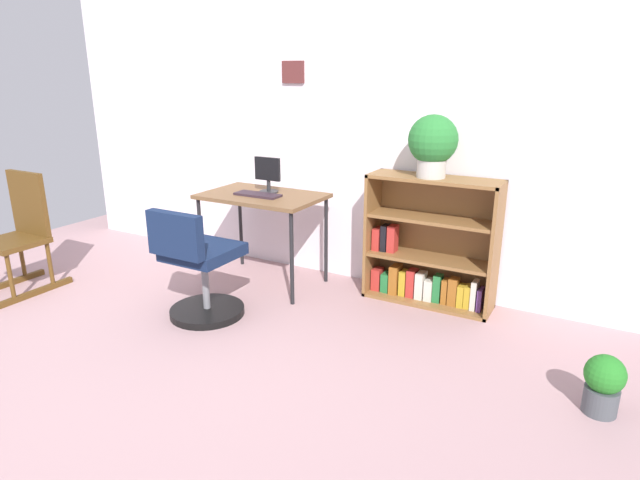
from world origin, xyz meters
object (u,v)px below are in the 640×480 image
(desk, at_px, (262,202))
(office_chair, at_px, (199,271))
(bookshelf_low, at_px, (429,248))
(potted_plant_floor, at_px, (604,383))
(monitor, at_px, (268,174))
(rocking_chair, at_px, (21,232))
(keyboard, at_px, (258,195))
(potted_plant_on_shelf, at_px, (433,143))

(desk, distance_m, office_chair, 0.83)
(bookshelf_low, height_order, potted_plant_floor, bookshelf_low)
(monitor, distance_m, rocking_chair, 1.96)
(keyboard, distance_m, rocking_chair, 1.86)
(office_chair, xyz_separation_m, bookshelf_low, (1.27, 1.06, 0.06))
(desk, bearing_deg, keyboard, -87.87)
(rocking_chair, bearing_deg, monitor, 34.64)
(keyboard, height_order, bookshelf_low, bookshelf_low)
(keyboard, bearing_deg, desk, 92.13)
(keyboard, distance_m, potted_plant_floor, 2.60)
(bookshelf_low, height_order, potted_plant_on_shelf, potted_plant_on_shelf)
(office_chair, relative_size, rocking_chair, 0.87)
(keyboard, relative_size, bookshelf_low, 0.39)
(monitor, relative_size, rocking_chair, 0.30)
(monitor, xyz_separation_m, office_chair, (-0.01, -0.84, -0.53))
(potted_plant_on_shelf, bearing_deg, desk, -168.85)
(keyboard, xyz_separation_m, office_chair, (-0.01, -0.70, -0.39))
(keyboard, distance_m, potted_plant_on_shelf, 1.37)
(monitor, distance_m, office_chair, 0.99)
(desk, xyz_separation_m, bookshelf_low, (1.26, 0.30, -0.26))
(office_chair, distance_m, bookshelf_low, 1.66)
(rocking_chair, xyz_separation_m, potted_plant_floor, (4.05, 0.38, -0.29))
(monitor, bearing_deg, rocking_chair, -145.36)
(desk, distance_m, monitor, 0.22)
(office_chair, distance_m, rocking_chair, 1.59)
(bookshelf_low, relative_size, potted_plant_floor, 2.98)
(potted_plant_on_shelf, bearing_deg, monitor, -172.19)
(rocking_chair, height_order, potted_plant_floor, rocking_chair)
(rocking_chair, height_order, potted_plant_on_shelf, potted_plant_on_shelf)
(potted_plant_floor, bearing_deg, potted_plant_on_shelf, 144.29)
(keyboard, bearing_deg, office_chair, -90.60)
(monitor, xyz_separation_m, rocking_chair, (-1.57, -1.09, -0.42))
(bookshelf_low, bearing_deg, desk, -166.51)
(bookshelf_low, bearing_deg, potted_plant_on_shelf, -96.15)
(desk, bearing_deg, rocking_chair, -147.18)
(keyboard, height_order, potted_plant_on_shelf, potted_plant_on_shelf)
(monitor, bearing_deg, keyboard, -91.40)
(rocking_chair, distance_m, bookshelf_low, 3.12)
(rocking_chair, bearing_deg, potted_plant_on_shelf, 24.01)
(monitor, relative_size, keyboard, 0.76)
(desk, bearing_deg, potted_plant_on_shelf, 11.15)
(monitor, xyz_separation_m, potted_plant_floor, (2.47, -0.71, -0.71))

